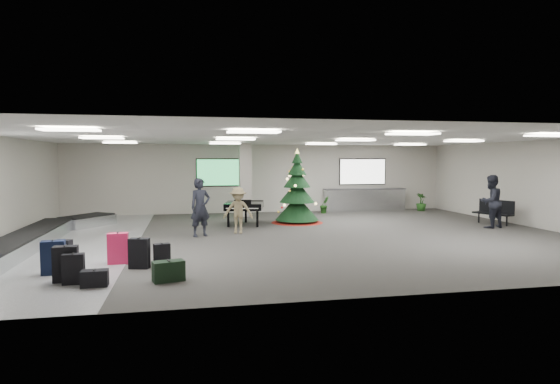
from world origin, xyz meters
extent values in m
plane|color=#33312E|center=(0.00, 0.00, 0.00)|extent=(18.00, 18.00, 0.00)
cube|color=#B1ADA2|center=(0.00, 7.00, 1.60)|extent=(18.00, 0.02, 3.20)
cube|color=#B1ADA2|center=(0.00, -7.00, 1.60)|extent=(18.00, 0.02, 3.20)
cube|color=#B1ADA2|center=(9.00, 0.00, 1.60)|extent=(0.02, 14.00, 3.20)
cube|color=silver|center=(0.00, 0.00, 3.20)|extent=(18.00, 14.00, 0.02)
cube|color=slate|center=(-7.00, 0.00, 0.00)|extent=(4.00, 14.00, 0.01)
cube|color=#A69F98|center=(-1.00, 5.60, 1.60)|extent=(0.50, 0.50, 3.20)
cube|color=green|center=(-2.00, 6.95, 1.90)|extent=(2.20, 0.08, 1.30)
cube|color=white|center=(5.00, 6.95, 1.90)|extent=(2.40, 0.08, 1.30)
cube|color=white|center=(-6.00, -4.00, 3.14)|extent=(1.20, 0.60, 0.04)
cube|color=white|center=(-6.00, 0.00, 3.14)|extent=(1.20, 0.60, 0.04)
cube|color=white|center=(-6.00, 4.00, 3.14)|extent=(1.20, 0.60, 0.04)
cube|color=white|center=(-2.00, -4.00, 3.14)|extent=(1.20, 0.60, 0.04)
cube|color=white|center=(-2.00, 0.00, 3.14)|extent=(1.20, 0.60, 0.04)
cube|color=white|center=(-2.00, 4.00, 3.14)|extent=(1.20, 0.60, 0.04)
cube|color=white|center=(2.00, -4.00, 3.14)|extent=(1.20, 0.60, 0.04)
cube|color=white|center=(2.00, 0.00, 3.14)|extent=(1.20, 0.60, 0.04)
cube|color=white|center=(2.00, 4.00, 3.14)|extent=(1.20, 0.60, 0.04)
cube|color=white|center=(6.00, -4.00, 3.14)|extent=(1.20, 0.60, 0.04)
cube|color=white|center=(6.00, 0.00, 3.14)|extent=(1.20, 0.60, 0.04)
cube|color=white|center=(6.00, 4.00, 3.14)|extent=(1.20, 0.60, 0.04)
cube|color=silver|center=(-8.00, -1.00, 0.19)|extent=(1.00, 8.00, 0.38)
cube|color=black|center=(-8.00, -1.00, 0.40)|extent=(0.95, 7.90, 0.05)
cube|color=silver|center=(-7.20, 3.60, 0.19)|extent=(1.97, 2.21, 0.38)
cube|color=black|center=(-7.20, 3.60, 0.40)|extent=(1.87, 2.10, 0.05)
cube|color=silver|center=(5.00, 6.65, 0.53)|extent=(4.00, 0.60, 1.05)
cube|color=#313033|center=(5.00, 6.65, 1.06)|extent=(4.05, 0.65, 0.04)
cube|color=black|center=(-5.99, -4.74, 0.37)|extent=(0.49, 0.29, 0.74)
cube|color=black|center=(-5.99, -4.74, 0.75)|extent=(0.04, 0.16, 0.02)
cube|color=black|center=(-4.63, -3.79, 0.35)|extent=(0.49, 0.34, 0.70)
cube|color=black|center=(-4.63, -3.79, 0.71)|extent=(0.07, 0.14, 0.02)
cube|color=#D11B4A|center=(-5.18, -3.20, 0.37)|extent=(0.49, 0.29, 0.74)
cube|color=black|center=(-5.18, -3.20, 0.76)|extent=(0.04, 0.16, 0.02)
cube|color=black|center=(-4.13, -3.73, 0.27)|extent=(0.41, 0.29, 0.55)
cube|color=black|center=(-4.13, -3.73, 0.55)|extent=(0.06, 0.12, 0.02)
cube|color=black|center=(-6.41, -4.02, 0.37)|extent=(0.51, 0.33, 0.74)
cube|color=black|center=(-6.41, -4.02, 0.75)|extent=(0.05, 0.17, 0.02)
cube|color=black|center=(-5.80, -4.96, 0.31)|extent=(0.42, 0.24, 0.62)
cube|color=black|center=(-5.80, -4.96, 0.63)|extent=(0.03, 0.14, 0.02)
cube|color=black|center=(-3.94, -5.09, 0.21)|extent=(0.69, 0.47, 0.42)
cube|color=black|center=(-3.94, -5.09, 0.43)|extent=(0.08, 0.19, 0.02)
cube|color=black|center=(-6.49, -2.84, 0.28)|extent=(0.43, 0.32, 0.56)
cube|color=black|center=(-6.49, -2.84, 0.57)|extent=(0.06, 0.13, 0.02)
cube|color=black|center=(-5.35, -5.24, 0.17)|extent=(0.51, 0.29, 0.33)
cube|color=black|center=(-5.35, -5.24, 0.34)|extent=(0.03, 0.17, 0.02)
cone|color=maroon|center=(0.74, 3.06, 0.06)|extent=(2.05, 2.05, 0.13)
cylinder|color=#3F2819|center=(0.74, 3.06, 0.27)|extent=(0.13, 0.13, 0.54)
cone|color=black|center=(0.74, 3.06, 0.59)|extent=(1.73, 1.73, 0.97)
cone|color=black|center=(0.74, 3.06, 1.24)|extent=(1.40, 1.40, 0.86)
cone|color=black|center=(0.74, 3.06, 1.78)|extent=(1.08, 1.08, 0.76)
cone|color=black|center=(0.74, 3.06, 2.21)|extent=(0.76, 0.76, 0.65)
cone|color=black|center=(0.74, 3.06, 2.59)|extent=(0.43, 0.43, 0.49)
cone|color=#FFE566|center=(0.74, 3.06, 2.83)|extent=(0.17, 0.17, 0.19)
cube|color=black|center=(-1.37, 2.91, 0.74)|extent=(1.70, 1.84, 0.25)
cube|color=black|center=(-1.56, 2.07, 0.67)|extent=(1.33, 0.54, 0.09)
cube|color=white|center=(-1.56, 2.05, 0.72)|extent=(1.17, 0.37, 0.02)
cube|color=black|center=(-1.51, 2.29, 0.92)|extent=(0.62, 0.16, 0.20)
cylinder|color=black|center=(-2.04, 2.41, 0.31)|extent=(0.09, 0.09, 0.61)
cylinder|color=black|center=(-0.98, 2.18, 0.31)|extent=(0.09, 0.09, 0.61)
cylinder|color=black|center=(-1.24, 3.53, 0.31)|extent=(0.09, 0.09, 0.61)
cube|color=black|center=(8.02, 1.08, 0.42)|extent=(0.97, 1.57, 0.06)
cylinder|color=black|center=(8.02, 0.49, 0.20)|extent=(0.06, 0.06, 0.40)
cylinder|color=black|center=(8.02, 1.68, 0.20)|extent=(0.06, 0.06, 0.40)
cube|color=black|center=(8.25, 1.08, 0.69)|extent=(0.55, 1.42, 0.50)
imported|color=black|center=(-3.11, 0.47, 0.95)|extent=(0.82, 0.69, 1.90)
imported|color=olive|center=(-1.84, 0.88, 0.78)|extent=(1.11, 0.79, 1.56)
imported|color=black|center=(7.34, 0.27, 0.97)|extent=(1.10, 0.95, 1.94)
imported|color=#1B4114|center=(2.75, 5.96, 0.40)|extent=(0.52, 0.46, 0.80)
imported|color=#1B4114|center=(7.67, 6.00, 0.43)|extent=(0.65, 0.65, 0.87)
camera|label=1|loc=(-3.56, -14.83, 2.50)|focal=30.00mm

